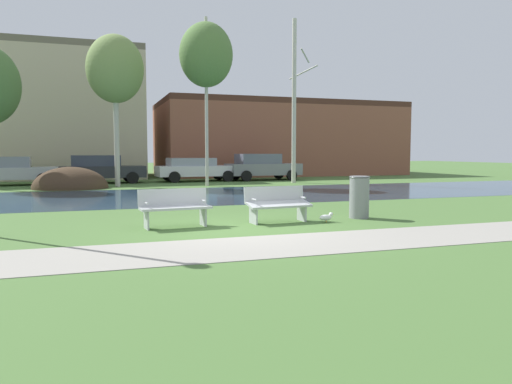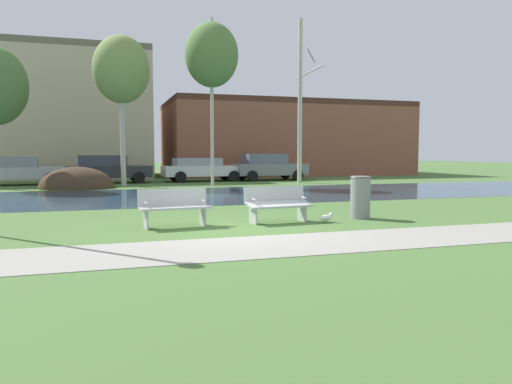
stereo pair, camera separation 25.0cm
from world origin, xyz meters
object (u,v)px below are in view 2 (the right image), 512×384
bench_right (277,203)px  parked_sedan_second_dark (107,169)px  trash_bin (360,197)px  seagull (326,217)px  parked_van_nearest_silver (17,170)px  parked_wagon_fourth_grey (268,166)px  parked_hatch_third_white (202,169)px  bench_left (174,206)px

bench_right → parked_sedan_second_dark: parked_sedan_second_dark is taller
bench_right → trash_bin: bearing=0.6°
seagull → parked_van_nearest_silver: size_ratio=0.08×
trash_bin → parked_wagon_fourth_grey: 17.33m
parked_van_nearest_silver → parked_hatch_third_white: 9.81m
parked_hatch_third_white → parked_wagon_fourth_grey: bearing=-0.4°
bench_right → trash_bin: trash_bin is taller
parked_van_nearest_silver → parked_hatch_third_white: bearing=2.3°
bench_right → parked_hatch_third_white: size_ratio=0.34×
bench_right → trash_bin: (2.28, 0.03, 0.09)m
bench_left → parked_sedan_second_dark: 17.01m
bench_right → parked_van_nearest_silver: size_ratio=0.36×
parked_hatch_third_white → seagull: bearing=-91.1°
bench_left → seagull: (3.61, -0.42, -0.34)m
parked_hatch_third_white → parked_wagon_fourth_grey: size_ratio=1.07×
seagull → parked_van_nearest_silver: parked_van_nearest_silver is taller
bench_left → parked_hatch_third_white: parked_hatch_third_white is taller
trash_bin → parked_van_nearest_silver: parked_van_nearest_silver is taller
parked_van_nearest_silver → parked_wagon_fourth_grey: 13.89m
parked_wagon_fourth_grey → parked_sedan_second_dark: bearing=-179.4°
bench_right → seagull: size_ratio=4.21×
bench_left → seagull: 3.65m
parked_wagon_fourth_grey → bench_right: bearing=-108.0°
parked_hatch_third_white → bench_left: bearing=-103.0°
bench_right → seagull: bench_right is taller
trash_bin → parked_van_nearest_silver: bearing=122.5°
parked_sedan_second_dark → parked_wagon_fourth_grey: bearing=0.6°
seagull → parked_wagon_fourth_grey: (4.42, 17.47, 0.71)m
seagull → parked_hatch_third_white: (0.34, 17.50, 0.61)m
seagull → parked_hatch_third_white: parked_hatch_third_white is taller
bench_left → seagull: bench_left is taller
bench_left → trash_bin: bearing=0.3°
seagull → parked_sedan_second_dark: bearing=106.0°
trash_bin → parked_hatch_third_white: bearing=92.8°
parked_sedan_second_dark → parked_wagon_fourth_grey: (9.40, 0.10, 0.03)m
bench_left → parked_sedan_second_dark: (-1.37, 16.95, 0.33)m
bench_right → parked_wagon_fourth_grey: (5.53, 17.05, 0.36)m
seagull → bench_left: bearing=173.3°
bench_left → parked_van_nearest_silver: (-5.85, 16.69, 0.31)m
bench_left → bench_right: 2.50m
bench_right → bench_left: bearing=180.0°
bench_right → seagull: (1.11, -0.42, -0.34)m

